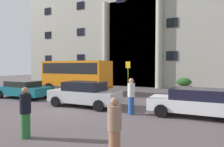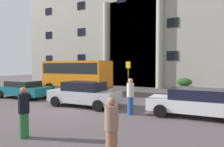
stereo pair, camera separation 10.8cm
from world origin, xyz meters
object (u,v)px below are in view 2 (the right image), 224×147
Objects in this scene: orange_minibus at (77,74)px; pedestrian_woman_dark_dress at (112,129)px; motorcycle_near_kerb at (94,93)px; pedestrian_woman_with_bag at (24,112)px; parked_hatchback_near at (23,89)px; scooter_by_planter at (31,88)px; bus_stop_sign at (128,74)px; hedge_planter_west at (184,85)px; parked_coupe_end at (84,94)px; hedge_planter_far_west at (89,81)px; parked_sedan_second at (196,102)px; pedestrian_man_red_shirt at (130,96)px; hedge_planter_far_east at (64,81)px.

orange_minibus reaches higher than pedestrian_woman_dark_dress.
pedestrian_woman_with_bag is at bearing -69.98° from motorcycle_near_kerb.
motorcycle_near_kerb is at bearing 17.09° from parked_hatchback_near.
bus_stop_sign is at bearing 14.98° from scooter_by_planter.
hedge_planter_west is 0.33× the size of parked_coupe_end.
hedge_planter_far_west is 18.71m from pedestrian_woman_dark_dress.
pedestrian_man_red_shirt is (-2.94, -1.08, 0.23)m from parked_sedan_second.
hedge_planter_far_east is at bearing 147.96° from parked_sedan_second.
orange_minibus is 10.05m from hedge_planter_west.
parked_sedan_second is 6.04m from pedestrian_woman_dark_dress.
orange_minibus is 3.43× the size of pedestrian_man_red_shirt.
parked_sedan_second is at bearing 1.35° from parked_coupe_end.
pedestrian_man_red_shirt is at bearing -13.29° from parked_coupe_end.
orange_minibus is 4.69m from bus_stop_sign.
hedge_planter_far_west is 0.38× the size of parked_hatchback_near.
pedestrian_woman_with_bag is at bearing -132.58° from parked_sedan_second.
pedestrian_woman_with_bag is at bearing -61.77° from orange_minibus.
parked_coupe_end is at bearing -49.00° from orange_minibus.
pedestrian_woman_dark_dress reaches higher than hedge_planter_west.
pedestrian_woman_dark_dress is (3.42, -0.06, -0.04)m from pedestrian_woman_with_bag.
parked_hatchback_near is 2.53× the size of pedestrian_woman_with_bag.
pedestrian_woman_dark_dress reaches higher than hedge_planter_far_west.
hedge_planter_far_east is 10.33m from parked_hatchback_near.
hedge_planter_far_east is at bearing 135.10° from pedestrian_woman_dark_dress.
pedestrian_man_red_shirt is (9.70, -10.16, 0.28)m from hedge_planter_far_west.
pedestrian_woman_dark_dress is at bearing -51.17° from parked_coupe_end.
hedge_planter_far_east is at bearing 138.76° from orange_minibus.
parked_hatchback_near is (-1.69, -4.37, -1.03)m from orange_minibus.
orange_minibus is at bearing -138.59° from pedestrian_woman_with_bag.
hedge_planter_far_west is 1.12× the size of hedge_planter_west.
hedge_planter_west is (10.70, 0.23, -0.01)m from hedge_planter_far_west.
parked_sedan_second is 2.48× the size of pedestrian_man_red_shirt.
hedge_planter_west is 0.89× the size of pedestrian_woman_dark_dress.
scooter_by_planter is (-1.52, -6.99, -0.19)m from hedge_planter_far_west.
hedge_planter_west is 0.85× the size of pedestrian_woman_with_bag.
hedge_planter_west is 10.70m from parked_coupe_end.
hedge_planter_far_east is 18.92m from parked_sedan_second.
parked_hatchback_near is at bearing -137.24° from hedge_planter_west.
motorcycle_near_kerb is at bearing -52.53° from hedge_planter_far_west.
hedge_planter_far_west is 9.27m from parked_hatchback_near.
orange_minibus reaches higher than bus_stop_sign.
hedge_planter_far_west is 0.99× the size of pedestrian_woman_dark_dress.
parked_hatchback_near is at bearing -87.32° from hedge_planter_far_west.
parked_coupe_end is 1.01× the size of parked_hatchback_near.
pedestrian_woman_with_bag is at bearing -78.11° from parked_coupe_end.
orange_minibus is 4.39m from scooter_by_planter.
pedestrian_woman_with_bag is at bearing -53.32° from scooter_by_planter.
scooter_by_planter is (-12.22, -7.22, -0.18)m from hedge_planter_west.
parked_coupe_end is 8.34m from scooter_by_planter.
hedge_planter_far_west reaches higher than parked_hatchback_near.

